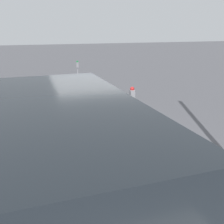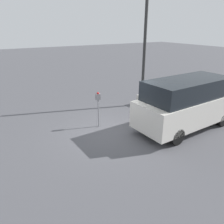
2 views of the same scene
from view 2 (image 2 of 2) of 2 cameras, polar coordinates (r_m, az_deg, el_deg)
name	(u,v)px [view 2 (image 2 of 2)]	position (r m, az deg, el deg)	size (l,w,h in m)	color
ground_plane	(112,131)	(9.26, 0.05, -4.89)	(80.00, 80.00, 0.00)	#4C4C51
parking_meter_near	(98,102)	(9.23, -3.65, 2.75)	(0.21, 0.14, 1.57)	gray
lamp_post	(143,73)	(11.93, 8.14, 10.01)	(0.44, 0.44, 5.66)	beige
parked_van	(187,102)	(9.64, 19.09, 2.37)	(4.82, 2.02, 2.16)	beige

